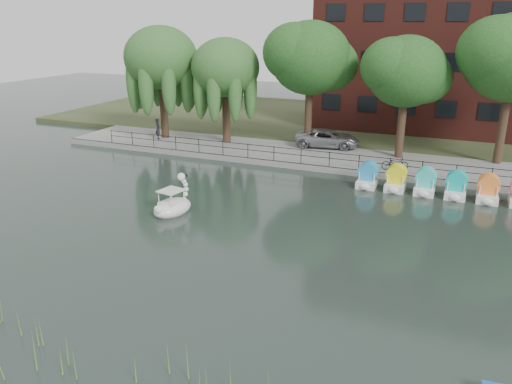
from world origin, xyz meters
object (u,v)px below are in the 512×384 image
Objects in this scene: pedestrian at (158,127)px; swan_boat at (173,205)px; bicycle at (395,163)px; minivan at (328,137)px.

pedestrian is 0.75× the size of swan_boat.
minivan is at bearing 36.00° from bicycle.
swan_boat is (-4.23, -15.76, -0.74)m from minivan.
pedestrian reaches higher than swan_boat.
pedestrian is at bearing 68.59° from bicycle.
swan_boat is (-9.97, -11.38, -0.46)m from bicycle.
bicycle is at bearing -137.00° from pedestrian.
minivan is 16.33m from swan_boat.
swan_boat reaches higher than minivan.
pedestrian is (-19.35, 1.61, 0.49)m from bicycle.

